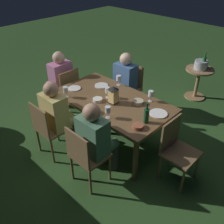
{
  "coord_description": "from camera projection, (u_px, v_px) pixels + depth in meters",
  "views": [
    {
      "loc": [
        -2.21,
        2.28,
        2.6
      ],
      "look_at": [
        0.0,
        0.0,
        0.51
      ],
      "focal_mm": 39.91,
      "sensor_mm": 36.0,
      "label": 1
    }
  ],
  "objects": [
    {
      "name": "plate_c",
      "position": [
        101.0,
        86.0,
        4.04
      ],
      "size": [
        0.22,
        0.22,
        0.01
      ],
      "primitive_type": "cylinder",
      "color": "silver",
      "rests_on": "dining_table"
    },
    {
      "name": "side_table",
      "position": [
        198.0,
        79.0,
        4.98
      ],
      "size": [
        0.55,
        0.55,
        0.63
      ],
      "color": "#9E7A51",
      "rests_on": "ground"
    },
    {
      "name": "dining_table",
      "position": [
        112.0,
        103.0,
        3.71
      ],
      "size": [
        1.78,
        0.98,
        0.73
      ],
      "color": "brown",
      "rests_on": "ground"
    },
    {
      "name": "ice_bucket",
      "position": [
        201.0,
        64.0,
        4.81
      ],
      "size": [
        0.26,
        0.26,
        0.34
      ],
      "color": "#B2B7BF",
      "rests_on": "side_table"
    },
    {
      "name": "green_bottle_on_table",
      "position": [
        146.0,
        115.0,
        3.14
      ],
      "size": [
        0.07,
        0.07,
        0.29
      ],
      "color": "#144723",
      "rests_on": "dining_table"
    },
    {
      "name": "plate_b",
      "position": [
        158.0,
        114.0,
        3.35
      ],
      "size": [
        0.24,
        0.24,
        0.01
      ],
      "primitive_type": "cylinder",
      "color": "white",
      "rests_on": "dining_table"
    },
    {
      "name": "chair_head_far",
      "position": [
        67.0,
        89.0,
        4.48
      ],
      "size": [
        0.4,
        0.42,
        0.87
      ],
      "color": "brown",
      "rests_on": "ground"
    },
    {
      "name": "chair_side_right_b",
      "position": [
        48.0,
        127.0,
        3.52
      ],
      "size": [
        0.42,
        0.4,
        0.87
      ],
      "color": "brown",
      "rests_on": "ground"
    },
    {
      "name": "wine_glass_e",
      "position": [
        151.0,
        94.0,
        3.58
      ],
      "size": [
        0.08,
        0.08,
        0.17
      ],
      "color": "silver",
      "rests_on": "dining_table"
    },
    {
      "name": "bowl_salad",
      "position": [
        98.0,
        100.0,
        3.63
      ],
      "size": [
        0.14,
        0.14,
        0.04
      ],
      "color": "silver",
      "rests_on": "dining_table"
    },
    {
      "name": "wine_glass_b",
      "position": [
        119.0,
        78.0,
        4.01
      ],
      "size": [
        0.08,
        0.08,
        0.17
      ],
      "color": "silver",
      "rests_on": "dining_table"
    },
    {
      "name": "chair_side_right_a",
      "position": [
        86.0,
        155.0,
        3.05
      ],
      "size": [
        0.42,
        0.4,
        0.87
      ],
      "color": "brown",
      "rests_on": "ground"
    },
    {
      "name": "wine_glass_c",
      "position": [
        66.0,
        90.0,
        3.68
      ],
      "size": [
        0.08,
        0.08,
        0.17
      ],
      "color": "silver",
      "rests_on": "dining_table"
    },
    {
      "name": "person_in_pink",
      "position": [
        59.0,
        78.0,
        4.51
      ],
      "size": [
        0.48,
        0.38,
        1.15
      ],
      "color": "#C675A3",
      "rests_on": "ground"
    },
    {
      "name": "chair_head_near",
      "position": [
        177.0,
        148.0,
        3.15
      ],
      "size": [
        0.4,
        0.42,
        0.87
      ],
      "color": "brown",
      "rests_on": "ground"
    },
    {
      "name": "person_in_green",
      "position": [
        97.0,
        138.0,
        3.09
      ],
      "size": [
        0.38,
        0.47,
        1.15
      ],
      "color": "#4C7A5B",
      "rests_on": "ground"
    },
    {
      "name": "plate_a",
      "position": [
        74.0,
        88.0,
        3.96
      ],
      "size": [
        0.2,
        0.2,
        0.01
      ],
      "primitive_type": "cylinder",
      "color": "white",
      "rests_on": "dining_table"
    },
    {
      "name": "person_in_blue",
      "position": [
        123.0,
        82.0,
        4.38
      ],
      "size": [
        0.38,
        0.47,
        1.15
      ],
      "color": "#426699",
      "rests_on": "ground"
    },
    {
      "name": "ground_plane",
      "position": [
        112.0,
        138.0,
        4.08
      ],
      "size": [
        16.0,
        16.0,
        0.0
      ],
      "primitive_type": "plane",
      "color": "#2D5123"
    },
    {
      "name": "lantern_centerpiece",
      "position": [
        113.0,
        94.0,
        3.52
      ],
      "size": [
        0.15,
        0.15,
        0.27
      ],
      "color": "black",
      "rests_on": "dining_table"
    },
    {
      "name": "bowl_olives",
      "position": [
        138.0,
        102.0,
        3.56
      ],
      "size": [
        0.15,
        0.15,
        0.06
      ],
      "color": "#BCAD8E",
      "rests_on": "dining_table"
    },
    {
      "name": "person_in_mustard",
      "position": [
        59.0,
        113.0,
        3.55
      ],
      "size": [
        0.38,
        0.47,
        1.15
      ],
      "color": "tan",
      "rests_on": "ground"
    },
    {
      "name": "wine_glass_d",
      "position": [
        108.0,
        110.0,
        3.22
      ],
      "size": [
        0.08,
        0.08,
        0.17
      ],
      "color": "silver",
      "rests_on": "dining_table"
    },
    {
      "name": "bowl_bread",
      "position": [
        138.0,
        126.0,
        3.08
      ],
      "size": [
        0.14,
        0.14,
        0.05
      ],
      "color": "#9E5138",
      "rests_on": "dining_table"
    },
    {
      "name": "wine_glass_a",
      "position": [
        107.0,
        91.0,
        3.66
      ],
      "size": [
        0.08,
        0.08,
        0.17
      ],
      "color": "silver",
      "rests_on": "dining_table"
    },
    {
      "name": "chair_side_left_b",
      "position": [
        130.0,
        86.0,
        4.58
      ],
      "size": [
        0.42,
        0.4,
        0.87
      ],
      "color": "brown",
      "rests_on": "ground"
    }
  ]
}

